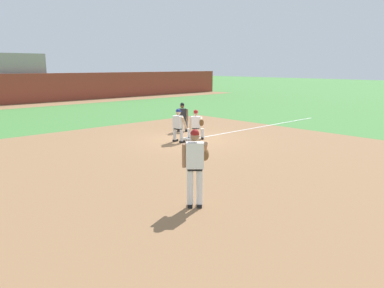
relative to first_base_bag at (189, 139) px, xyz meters
name	(u,v)px	position (x,y,z in m)	size (l,w,h in m)	color
ground_plane	(189,140)	(0.00, 0.00, -0.04)	(160.00, 160.00, 0.00)	#47843D
infield_dirt_patch	(191,163)	(-2.70, -3.07, -0.04)	(18.00, 18.00, 0.01)	#936B47
warning_track_strip	(27,106)	(0.00, 20.00, -0.04)	(48.00, 3.20, 0.01)	#936B47
foul_line_stripe	(260,127)	(5.29, 0.00, -0.04)	(10.58, 0.10, 0.00)	white
first_base_bag	(189,139)	(0.00, 0.00, 0.00)	(0.38, 0.38, 0.09)	white
baseball	(200,162)	(-2.50, -3.31, -0.01)	(0.07, 0.07, 0.07)	white
pitcher	(195,163)	(-5.36, -6.12, 1.01)	(0.85, 0.54, 1.86)	black
first_baseman	(196,123)	(0.33, -0.15, 0.69)	(0.72, 1.09, 1.34)	black
baserunner	(178,124)	(-0.67, -0.07, 0.75)	(0.48, 0.62, 1.46)	black
umpire	(182,116)	(1.26, 1.85, 0.75)	(0.68, 0.66, 1.46)	black
outfield_wall	(17,89)	(0.00, 22.00, 1.26)	(48.00, 0.50, 2.60)	brown
stadium_seating_block	(7,78)	(0.00, 24.47, 2.16)	(5.99, 3.35, 4.35)	gray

